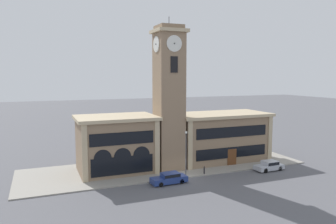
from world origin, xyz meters
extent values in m
plane|color=#56565B|center=(0.00, 0.00, 0.00)|extent=(300.00, 300.00, 0.00)
cube|color=gray|center=(0.00, 6.08, 0.07)|extent=(41.69, 12.16, 0.15)
cube|color=#897056|center=(0.00, 4.84, 9.74)|extent=(3.69, 3.69, 19.49)
cube|color=tan|center=(0.00, 4.84, 19.71)|extent=(4.39, 4.39, 0.45)
cube|color=#897056|center=(0.00, 4.84, 20.24)|extent=(3.40, 3.40, 0.60)
cylinder|color=#4C4C51|center=(0.00, 4.84, 21.14)|extent=(0.10, 0.10, 1.20)
cylinder|color=silver|center=(0.00, 2.94, 17.88)|extent=(2.21, 0.10, 2.21)
cylinder|color=black|center=(0.00, 2.87, 17.88)|extent=(0.18, 0.04, 0.18)
cylinder|color=silver|center=(-1.90, 4.84, 17.88)|extent=(0.10, 2.21, 2.21)
cylinder|color=black|center=(-1.97, 4.84, 17.88)|extent=(0.04, 0.18, 0.18)
cube|color=black|center=(0.00, 2.95, 15.08)|extent=(1.03, 0.10, 2.20)
cube|color=#897056|center=(-7.34, 6.58, 3.76)|extent=(10.39, 7.17, 7.51)
cube|color=tan|center=(-7.34, 6.58, 7.74)|extent=(11.09, 7.87, 0.45)
cube|color=tan|center=(-12.18, 2.93, 3.76)|extent=(0.70, 0.16, 7.51)
cube|color=tan|center=(-2.50, 2.93, 3.76)|extent=(0.70, 0.16, 7.51)
cube|color=black|center=(-7.34, 2.95, 5.41)|extent=(8.52, 0.10, 1.65)
cube|color=black|center=(-7.34, 2.95, 1.80)|extent=(8.31, 0.10, 2.40)
cylinder|color=black|center=(-9.94, 2.94, 3.00)|extent=(2.29, 0.06, 2.29)
cylinder|color=black|center=(-7.34, 2.94, 3.00)|extent=(2.29, 0.06, 2.29)
cylinder|color=black|center=(-4.74, 2.94, 3.00)|extent=(2.29, 0.06, 2.29)
cube|color=#897056|center=(9.49, 6.58, 3.60)|extent=(14.70, 7.17, 7.20)
cube|color=tan|center=(9.49, 6.58, 7.43)|extent=(15.40, 7.87, 0.45)
cube|color=tan|center=(2.50, 2.93, 3.60)|extent=(0.70, 0.16, 7.20)
cube|color=tan|center=(16.49, 2.93, 3.60)|extent=(0.70, 0.16, 7.20)
cube|color=black|center=(9.49, 2.95, 5.19)|extent=(12.05, 0.10, 1.58)
cube|color=#5B3319|center=(9.49, 2.94, 1.30)|extent=(1.50, 0.12, 2.59)
cube|color=black|center=(9.49, 2.95, 2.07)|extent=(12.05, 0.10, 1.61)
cube|color=navy|center=(-2.42, -1.11, 0.53)|extent=(4.69, 1.93, 0.72)
cube|color=navy|center=(-2.23, -1.10, 1.13)|extent=(2.29, 1.65, 0.49)
cube|color=black|center=(-2.23, -1.10, 1.13)|extent=(2.20, 1.68, 0.37)
cylinder|color=black|center=(-3.82, -1.92, 0.31)|extent=(0.63, 0.25, 0.62)
cylinder|color=black|center=(-3.88, -0.42, 0.31)|extent=(0.63, 0.25, 0.62)
cylinder|color=black|center=(-0.95, -1.79, 0.31)|extent=(0.63, 0.25, 0.62)
cylinder|color=black|center=(-1.02, -0.29, 0.31)|extent=(0.63, 0.25, 0.62)
cube|color=#B2B7C1|center=(13.12, -1.11, 0.50)|extent=(4.35, 2.03, 0.64)
cube|color=#B2B7C1|center=(13.29, -1.10, 1.11)|extent=(2.12, 1.75, 0.57)
cube|color=black|center=(13.29, -1.10, 1.11)|extent=(2.04, 1.78, 0.43)
cylinder|color=black|center=(11.83, -1.97, 0.34)|extent=(0.68, 0.25, 0.67)
cylinder|color=black|center=(11.76, -0.35, 0.34)|extent=(0.68, 0.25, 0.67)
cylinder|color=black|center=(14.48, -1.86, 0.34)|extent=(0.68, 0.25, 0.67)
cylinder|color=black|center=(14.40, -0.24, 0.34)|extent=(0.68, 0.25, 0.67)
cylinder|color=#4C4C51|center=(0.72, 0.56, 3.02)|extent=(0.12, 0.12, 5.73)
sphere|color=silver|center=(0.72, 0.56, 6.06)|extent=(0.36, 0.36, 0.36)
cylinder|color=black|center=(3.46, 0.47, 0.60)|extent=(0.18, 0.18, 0.90)
sphere|color=black|center=(3.46, 0.47, 1.13)|extent=(0.16, 0.16, 0.16)
camera|label=1|loc=(-17.50, -38.25, 13.56)|focal=35.00mm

